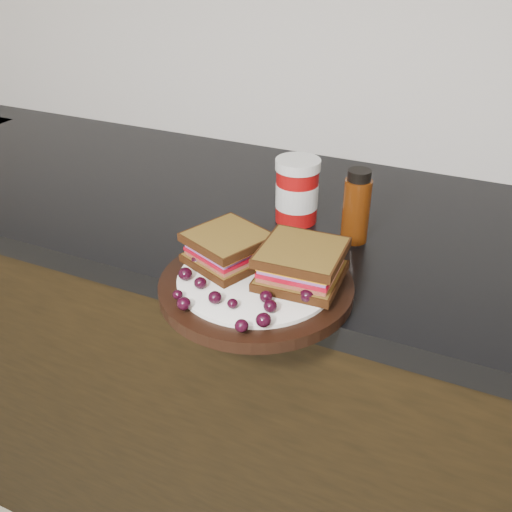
{
  "coord_description": "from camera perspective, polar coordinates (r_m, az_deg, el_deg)",
  "views": [
    {
      "loc": [
        0.44,
        0.81,
        1.36
      ],
      "look_at": [
        0.15,
        1.43,
        0.96
      ],
      "focal_mm": 40.0,
      "sensor_mm": 36.0,
      "label": 1
    }
  ],
  "objects": [
    {
      "name": "base_cabinets",
      "position": [
        1.36,
        -0.93,
        -12.75
      ],
      "size": [
        3.96,
        0.58,
        0.86
      ],
      "primitive_type": "cube",
      "color": "black",
      "rests_on": "ground_plane"
    },
    {
      "name": "countertop",
      "position": [
        1.1,
        -1.12,
        4.52
      ],
      "size": [
        3.98,
        0.6,
        0.04
      ],
      "primitive_type": "cube",
      "color": "black",
      "rests_on": "base_cabinets"
    },
    {
      "name": "plate",
      "position": [
        0.82,
        0.0,
        -3.06
      ],
      "size": [
        0.28,
        0.28,
        0.02
      ],
      "primitive_type": "cylinder",
      "color": "black",
      "rests_on": "countertop"
    },
    {
      "name": "sandwich_left",
      "position": [
        0.84,
        -2.86,
        0.78
      ],
      "size": [
        0.14,
        0.14,
        0.05
      ],
      "primitive_type": null,
      "rotation": [
        0.0,
        0.0,
        -0.39
      ],
      "color": "brown",
      "rests_on": "plate"
    },
    {
      "name": "sandwich_right",
      "position": [
        0.8,
        4.56,
        -0.81
      ],
      "size": [
        0.12,
        0.12,
        0.05
      ],
      "primitive_type": null,
      "rotation": [
        0.0,
        0.0,
        0.05
      ],
      "color": "brown",
      "rests_on": "plate"
    },
    {
      "name": "grape_0",
      "position": [
        0.81,
        -7.09,
        -1.78
      ],
      "size": [
        0.02,
        0.02,
        0.02
      ],
      "primitive_type": "ellipsoid",
      "color": "black",
      "rests_on": "plate"
    },
    {
      "name": "grape_1",
      "position": [
        0.79,
        -5.59,
        -2.7
      ],
      "size": [
        0.02,
        0.02,
        0.02
      ],
      "primitive_type": "ellipsoid",
      "color": "black",
      "rests_on": "plate"
    },
    {
      "name": "grape_2",
      "position": [
        0.77,
        -7.84,
        -3.85
      ],
      "size": [
        0.01,
        0.01,
        0.01
      ],
      "primitive_type": "ellipsoid",
      "color": "black",
      "rests_on": "plate"
    },
    {
      "name": "grape_3",
      "position": [
        0.75,
        -7.24,
        -4.74
      ],
      "size": [
        0.02,
        0.02,
        0.02
      ],
      "primitive_type": "ellipsoid",
      "color": "black",
      "rests_on": "plate"
    },
    {
      "name": "grape_4",
      "position": [
        0.76,
        -4.13,
        -4.16
      ],
      "size": [
        0.02,
        0.02,
        0.02
      ],
      "primitive_type": "ellipsoid",
      "color": "black",
      "rests_on": "plate"
    },
    {
      "name": "grape_5",
      "position": [
        0.75,
        -2.36,
        -4.77
      ],
      "size": [
        0.01,
        0.01,
        0.01
      ],
      "primitive_type": "ellipsoid",
      "color": "black",
      "rests_on": "plate"
    },
    {
      "name": "grape_6",
      "position": [
        0.71,
        -1.45,
        -6.98
      ],
      "size": [
        0.02,
        0.02,
        0.02
      ],
      "primitive_type": "ellipsoid",
      "color": "black",
      "rests_on": "plate"
    },
    {
      "name": "grape_7",
      "position": [
        0.72,
        0.75,
        -6.42
      ],
      "size": [
        0.02,
        0.02,
        0.02
      ],
      "primitive_type": "ellipsoid",
      "color": "black",
      "rests_on": "plate"
    },
    {
      "name": "grape_8",
      "position": [
        0.74,
        1.43,
        -5.04
      ],
      "size": [
        0.02,
        0.02,
        0.02
      ],
      "primitive_type": "ellipsoid",
      "color": "black",
      "rests_on": "plate"
    },
    {
      "name": "grape_9",
      "position": [
        0.76,
        1.02,
        -4.09
      ],
      "size": [
        0.02,
        0.02,
        0.02
      ],
      "primitive_type": "ellipsoid",
      "color": "black",
      "rests_on": "plate"
    },
    {
      "name": "grape_10",
      "position": [
        0.76,
        5.12,
        -3.94
      ],
      "size": [
        0.02,
        0.02,
        0.02
      ],
      "primitive_type": "ellipsoid",
      "color": "black",
      "rests_on": "plate"
    },
    {
      "name": "grape_11",
      "position": [
        0.77,
        4.16,
        -3.51
      ],
      "size": [
        0.02,
        0.02,
        0.02
      ],
      "primitive_type": "ellipsoid",
      "color": "black",
      "rests_on": "plate"
    },
    {
      "name": "grape_12",
      "position": [
        0.77,
        5.35,
        -3.34
      ],
      "size": [
        0.02,
        0.02,
        0.02
      ],
      "primitive_type": "ellipsoid",
      "color": "black",
      "rests_on": "plate"
    },
    {
      "name": "grape_13",
      "position": [
        0.82,
        5.83,
        -1.52
      ],
      "size": [
        0.02,
        0.02,
        0.02
      ],
      "primitive_type": "ellipsoid",
      "color": "black",
      "rests_on": "plate"
    },
    {
      "name": "grape_14",
      "position": [
        0.84,
        4.72,
        -0.76
      ],
      "size": [
        0.02,
        0.02,
        0.01
      ],
      "primitive_type": "ellipsoid",
      "color": "black",
      "rests_on": "plate"
    },
    {
      "name": "grape_15",
      "position": [
        0.84,
        -0.69,
        -0.24
      ],
      "size": [
        0.02,
        0.02,
        0.02
      ],
      "primitive_type": "ellipsoid",
      "color": "black",
      "rests_on": "plate"
    },
    {
      "name": "grape_16",
      "position": [
        0.86,
        -2.74,
        0.37
      ],
      "size": [
        0.02,
        0.02,
        0.02
      ],
      "primitive_type": "ellipsoid",
      "color": "black",
      "rests_on": "plate"
    },
    {
      "name": "grape_17",
      "position": [
        0.85,
        -3.97,
        -0.18
      ],
      "size": [
        0.02,
        0.02,
        0.02
      ],
      "primitive_type": "ellipsoid",
      "color": "black",
      "rests_on": "plate"
    },
    {
      "name": "grape_18",
      "position": [
        0.85,
        -5.66,
        -0.04
      ],
      "size": [
        0.02,
        0.02,
        0.02
      ],
      "primitive_type": "ellipsoid",
      "color": "black",
      "rests_on": "plate"
    },
    {
      "name": "grape_19",
      "position": [
        0.84,
        -5.93,
        -0.53
      ],
      "size": [
        0.02,
        0.02,
        0.02
      ],
      "primitive_type": "ellipsoid",
      "color": "black",
      "rests_on": "plate"
    },
    {
      "name": "grape_20",
      "position": [
        0.84,
        -2.1,
        -0.31
      ],
      "size": [
        0.02,
        0.02,
        0.01
      ],
      "primitive_type": "ellipsoid",
      "color": "black",
      "rests_on": "plate"
    },
    {
      "name": "grape_21",
      "position": [
        0.85,
        -2.56,
        -0.17
      ],
      "size": [
        0.01,
        0.01,
        0.01
      ],
      "primitive_type": "ellipsoid",
      "color": "black",
      "rests_on": "plate"
    },
    {
      "name": "grape_22",
      "position": [
        0.84,
        -4.17,
        -0.66
      ],
      "size": [
        0.02,
        0.02,
        0.01
      ],
      "primitive_type": "ellipsoid",
      "color": "black",
      "rests_on": "plate"
    },
    {
      "name": "condiment_jar",
      "position": [
        1.0,
        4.12,
        6.54
      ],
      "size": [
        0.1,
        0.1,
        0.11
      ],
      "primitive_type": "cylinder",
      "rotation": [
        0.0,
        0.0,
        0.27
      ],
      "color": "#9C0B0B",
      "rests_on": "countertop"
    },
    {
      "name": "oil_bottle",
      "position": [
        0.95,
        10.01,
        4.93
      ],
      "size": [
        0.05,
        0.05,
        0.13
      ],
      "primitive_type": "cylinder",
      "rotation": [
        0.0,
        0.0,
        0.01
      ],
      "color": "#471E07",
      "rests_on": "countertop"
    }
  ]
}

